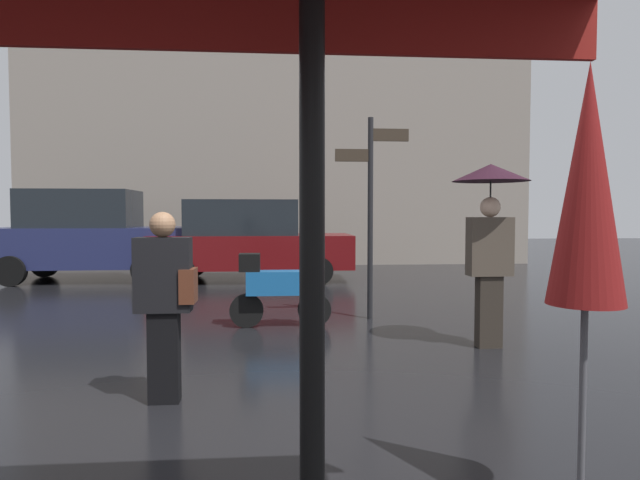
% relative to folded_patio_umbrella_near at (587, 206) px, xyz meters
% --- Properties ---
extents(folded_patio_umbrella_near, '(0.47, 0.47, 2.30)m').
position_rel_folded_patio_umbrella_near_xyz_m(folded_patio_umbrella_near, '(0.00, 0.00, 0.00)').
color(folded_patio_umbrella_near, black).
rests_on(folded_patio_umbrella_near, ground).
extents(pedestrian_with_umbrella, '(0.88, 0.88, 2.12)m').
position_rel_folded_patio_umbrella_near_xyz_m(pedestrian_with_umbrella, '(0.91, 3.46, -0.04)').
color(pedestrian_with_umbrella, '#2A241E').
rests_on(pedestrian_with_umbrella, ground).
extents(pedestrian_with_bag, '(0.48, 0.24, 1.56)m').
position_rel_folded_patio_umbrella_near_xyz_m(pedestrian_with_bag, '(-2.45, 1.88, -0.70)').
color(pedestrian_with_bag, black).
rests_on(pedestrian_with_bag, ground).
extents(parked_scooter, '(1.39, 0.32, 1.23)m').
position_rel_folded_patio_umbrella_near_xyz_m(parked_scooter, '(-1.53, 4.79, -1.03)').
color(parked_scooter, black).
rests_on(parked_scooter, ground).
extents(parked_car_left, '(4.57, 2.01, 1.87)m').
position_rel_folded_patio_umbrella_near_xyz_m(parked_car_left, '(-2.16, 10.11, -0.65)').
color(parked_car_left, '#590C0F').
rests_on(parked_car_left, ground).
extents(parked_car_right, '(4.38, 1.92, 2.10)m').
position_rel_folded_patio_umbrella_near_xyz_m(parked_car_right, '(-5.85, 10.32, -0.54)').
color(parked_car_right, '#1E234C').
rests_on(parked_car_right, ground).
extents(street_signpost, '(1.08, 0.08, 2.95)m').
position_rel_folded_patio_umbrella_near_xyz_m(street_signpost, '(-0.16, 5.27, 0.20)').
color(street_signpost, black).
rests_on(street_signpost, ground).
extents(building_block, '(15.37, 2.48, 15.58)m').
position_rel_folded_patio_umbrella_near_xyz_m(building_block, '(-1.40, 14.91, 6.20)').
color(building_block, gray).
rests_on(building_block, ground).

